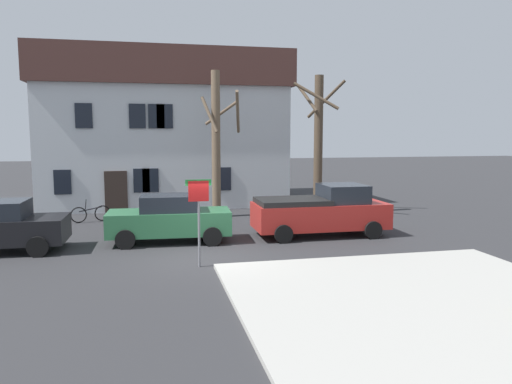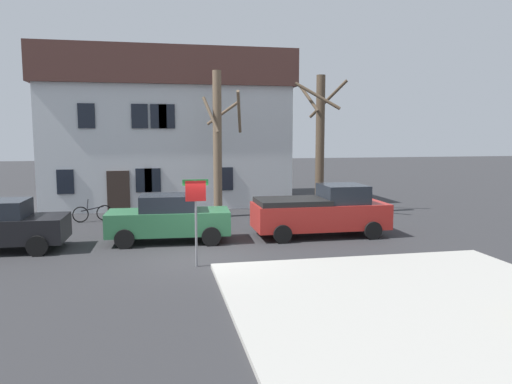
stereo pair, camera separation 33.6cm
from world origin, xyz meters
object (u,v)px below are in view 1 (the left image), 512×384
(tree_bare_near, at_px, (217,141))
(car_green_sedan, at_px, (169,219))
(street_sign_pole, at_px, (199,206))
(building_main, at_px, (164,128))
(tree_bare_mid, at_px, (318,140))
(bicycle_leaning, at_px, (91,214))
(pickup_truck_red, at_px, (321,211))

(tree_bare_near, xyz_separation_m, car_green_sedan, (-2.48, -5.12, -2.70))
(street_sign_pole, bearing_deg, building_main, 91.67)
(building_main, distance_m, tree_bare_mid, 9.60)
(bicycle_leaning, bearing_deg, tree_bare_near, 1.32)
(tree_bare_mid, bearing_deg, pickup_truck_red, -107.77)
(tree_bare_near, bearing_deg, street_sign_pole, -101.50)
(pickup_truck_red, bearing_deg, street_sign_pole, -145.32)
(bicycle_leaning, bearing_deg, street_sign_pole, -65.00)
(car_green_sedan, bearing_deg, bicycle_leaning, 123.31)
(building_main, distance_m, street_sign_pole, 15.01)
(tree_bare_near, bearing_deg, bicycle_leaning, -178.68)
(building_main, distance_m, tree_bare_near, 6.54)
(pickup_truck_red, bearing_deg, tree_bare_mid, 72.23)
(tree_bare_near, bearing_deg, building_main, 109.76)
(pickup_truck_red, height_order, street_sign_pole, street_sign_pole)
(tree_bare_mid, bearing_deg, building_main, 137.68)
(building_main, xyz_separation_m, tree_bare_near, (2.20, -6.12, -0.66))
(tree_bare_near, bearing_deg, pickup_truck_red, -57.14)
(building_main, distance_m, pickup_truck_red, 12.99)
(car_green_sedan, distance_m, bicycle_leaning, 5.99)
(tree_bare_mid, height_order, street_sign_pole, tree_bare_mid)
(building_main, distance_m, bicycle_leaning, 8.17)
(car_green_sedan, bearing_deg, tree_bare_near, 64.12)
(tree_bare_mid, xyz_separation_m, pickup_truck_red, (-1.55, -4.83, -2.65))
(pickup_truck_red, height_order, bicycle_leaning, pickup_truck_red)
(building_main, distance_m, car_green_sedan, 11.74)
(bicycle_leaning, bearing_deg, building_main, 60.35)
(car_green_sedan, xyz_separation_m, street_sign_pole, (0.71, -3.57, 0.97))
(building_main, height_order, pickup_truck_red, building_main)
(tree_bare_near, bearing_deg, car_green_sedan, -115.88)
(tree_bare_mid, distance_m, street_sign_pole, 10.83)
(building_main, bearing_deg, tree_bare_mid, -42.32)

